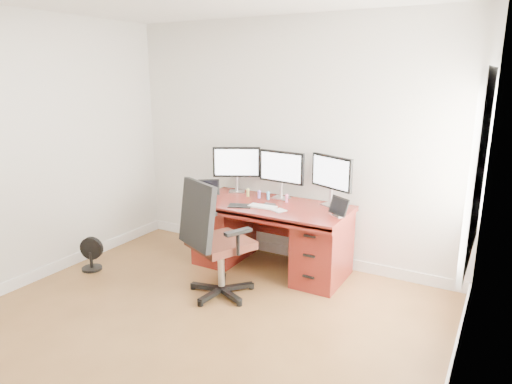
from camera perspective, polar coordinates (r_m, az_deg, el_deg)
The scene contains 19 objects.
ground at distance 3.82m, azimuth -11.80°, elevation -19.09°, with size 4.50×4.50×0.00m, color brown.
back_wall at distance 5.13m, azimuth 4.15°, elevation 6.17°, with size 4.00×0.10×2.70m, color silver.
right_wall at distance 2.56m, azimuth 24.34°, elevation -3.65°, with size 0.10×4.50×2.70m.
desk at distance 5.00m, azimuth 1.87°, elevation -5.26°, with size 1.70×0.80×0.75m.
office_chair at distance 4.42m, azimuth -5.02°, elevation -8.31°, with size 0.81×0.81×1.16m.
floor_fan at distance 5.35m, azimuth -19.96°, elevation -7.33°, with size 0.26×0.22×0.37m.
monitor_left at distance 5.29m, azimuth -2.44°, elevation 3.56°, with size 0.50×0.29×0.53m.
monitor_center at distance 5.02m, azimuth 3.20°, elevation 2.93°, with size 0.55×0.16×0.53m.
monitor_right at distance 4.79m, azimuth 9.42°, elevation 2.21°, with size 0.51×0.26×0.53m.
tablet_left at distance 5.19m, azimuth -5.98°, elevation 0.42°, with size 0.24×0.19×0.19m.
tablet_right at distance 4.50m, azimuth 10.27°, elevation -1.95°, with size 0.24×0.18×0.19m.
keyboard at distance 4.74m, azimuth 0.82°, elevation -1.82°, with size 0.29×0.12×0.01m, color white.
trackpad at distance 4.62m, azimuth 2.91°, elevation -2.32°, with size 0.12×0.12×0.01m, color silver.
drawing_tablet at distance 4.78m, azimuth -2.01°, elevation -1.72°, with size 0.24×0.15×0.01m, color black.
phone at distance 4.84m, azimuth 1.73°, elevation -1.53°, with size 0.12×0.06×0.01m, color black.
figurine_yellow at distance 5.15m, azimuth -1.02°, elevation -0.01°, with size 0.04×0.04×0.09m.
figurine_purple at distance 5.08m, azimuth 0.40°, elevation -0.21°, with size 0.04×0.04×0.09m.
figurine_blue at distance 5.02m, azimuth 1.53°, elevation -0.37°, with size 0.04×0.04×0.09m.
figurine_pink at distance 4.92m, azimuth 3.86°, elevation -0.71°, with size 0.04×0.04×0.09m.
Camera 1 is at (2.17, -2.34, 2.10)m, focal length 32.00 mm.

